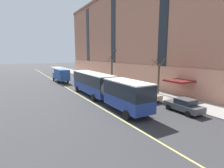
# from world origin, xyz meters

# --- Properties ---
(ground_plane) EXTENTS (260.00, 260.00, 0.00)m
(ground_plane) POSITION_xyz_m (0.00, 0.00, 0.00)
(ground_plane) COLOR #38383A
(sidewalk) EXTENTS (5.02, 160.00, 0.15)m
(sidewalk) POSITION_xyz_m (9.35, 3.00, 0.07)
(sidewalk) COLOR #9E9B93
(sidewalk) RESTS_ON ground
(city_bus) EXTENTS (2.99, 18.51, 3.55)m
(city_bus) POSITION_xyz_m (0.12, 7.54, 2.07)
(city_bus) COLOR navy
(city_bus) RESTS_ON ground
(parked_car_champagne_1) EXTENTS (1.99, 4.39, 1.56)m
(parked_car_champagne_1) POSITION_xyz_m (5.70, 4.72, 0.78)
(parked_car_champagne_1) COLOR #BCAD89
(parked_car_champagne_1) RESTS_ON ground
(parked_car_champagne_2) EXTENTS (1.95, 4.34, 1.56)m
(parked_car_champagne_2) POSITION_xyz_m (5.50, 21.32, 0.78)
(parked_car_champagne_2) COLOR #BCAD89
(parked_car_champagne_2) RESTS_ON ground
(parked_car_white_4) EXTENTS (1.92, 4.62, 1.56)m
(parked_car_white_4) POSITION_xyz_m (5.76, 33.81, 0.78)
(parked_car_white_4) COLOR silver
(parked_car_white_4) RESTS_ON ground
(parked_car_darkgray_5) EXTENTS (2.07, 4.32, 1.56)m
(parked_car_darkgray_5) POSITION_xyz_m (5.67, -1.42, 0.78)
(parked_car_darkgray_5) COLOR #4C4C51
(parked_car_darkgray_5) RESTS_ON ground
(parked_car_white_6) EXTENTS (2.08, 4.53, 1.56)m
(parked_car_white_6) POSITION_xyz_m (5.65, 14.13, 0.78)
(parked_car_white_6) COLOR silver
(parked_car_white_6) RESTS_ON ground
(box_truck) EXTENTS (2.48, 7.43, 3.08)m
(box_truck) POSITION_xyz_m (-0.77, 27.07, 1.76)
(box_truck) COLOR #285199
(box_truck) RESTS_ON ground
(street_tree_mid_block) EXTENTS (1.93, 2.10, 5.62)m
(street_tree_mid_block) POSITION_xyz_m (9.61, 6.65, 2.98)
(street_tree_mid_block) COLOR brown
(street_tree_mid_block) RESTS_ON sidewalk
(street_tree_far_uptown) EXTENTS (1.90, 1.82, 6.22)m
(street_tree_far_uptown) POSITION_xyz_m (9.61, 21.77, 3.12)
(street_tree_far_uptown) COLOR brown
(street_tree_far_uptown) RESTS_ON sidewalk
(street_lamp) EXTENTS (0.36, 1.48, 7.14)m
(street_lamp) POSITION_xyz_m (7.44, 17.37, 4.50)
(street_lamp) COLOR #2D2D30
(street_lamp) RESTS_ON sidewalk
(lane_centerline) EXTENTS (0.16, 140.00, 0.01)m
(lane_centerline) POSITION_xyz_m (-1.58, 3.00, 0.00)
(lane_centerline) COLOR #E0D66B
(lane_centerline) RESTS_ON ground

